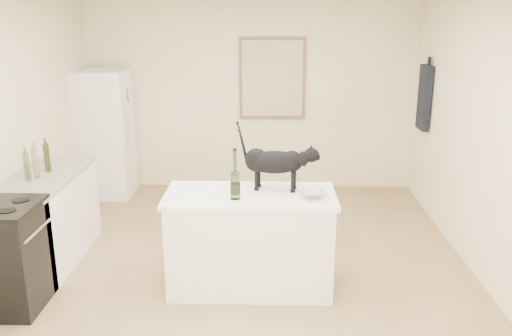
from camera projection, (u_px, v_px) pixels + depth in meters
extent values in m
plane|color=#9F8154|center=(241.00, 275.00, 5.16)|extent=(5.50, 5.50, 0.00)
plane|color=beige|center=(250.00, 96.00, 7.43)|extent=(4.50, 0.00, 4.50)
plane|color=beige|center=(202.00, 307.00, 2.16)|extent=(4.50, 0.00, 4.50)
plane|color=beige|center=(494.00, 145.00, 4.74)|extent=(0.00, 5.50, 5.50)
cube|color=white|center=(250.00, 243.00, 4.85)|extent=(1.44, 0.67, 0.86)
cube|color=white|center=(250.00, 196.00, 4.72)|extent=(1.50, 0.70, 0.04)
cube|color=white|center=(47.00, 220.00, 5.38)|extent=(0.60, 1.40, 0.86)
cube|color=gray|center=(42.00, 177.00, 5.25)|extent=(0.62, 1.44, 0.04)
cube|color=black|center=(5.00, 258.00, 4.51)|extent=(0.60, 0.60, 0.90)
cube|color=white|center=(105.00, 134.00, 7.22)|extent=(0.68, 0.68, 1.70)
cube|color=brown|center=(272.00, 78.00, 7.33)|extent=(0.90, 0.03, 1.10)
cube|color=beige|center=(272.00, 79.00, 7.31)|extent=(0.82, 0.00, 1.02)
cube|color=black|center=(424.00, 98.00, 6.68)|extent=(0.08, 0.34, 0.80)
cylinder|color=#365B24|center=(235.00, 177.00, 4.53)|extent=(0.11, 0.11, 0.39)
imported|color=white|center=(313.00, 195.00, 4.58)|extent=(0.30, 0.30, 0.06)
cube|color=white|center=(129.00, 95.00, 7.12)|extent=(0.04, 0.13, 0.18)
cylinder|color=brown|center=(46.00, 156.00, 5.41)|extent=(0.06, 0.06, 0.26)
cylinder|color=gray|center=(35.00, 163.00, 5.14)|extent=(0.06, 0.06, 0.29)
cylinder|color=#32551D|center=(27.00, 167.00, 5.02)|extent=(0.06, 0.06, 0.27)
cylinder|color=#234E1A|center=(47.00, 157.00, 5.33)|extent=(0.06, 0.06, 0.29)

